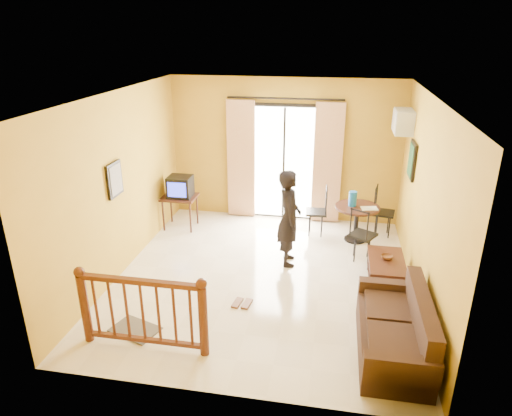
% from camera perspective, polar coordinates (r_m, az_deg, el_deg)
% --- Properties ---
extents(ground, '(5.00, 5.00, 0.00)m').
position_cam_1_polar(ground, '(7.25, 0.92, -8.64)').
color(ground, beige).
rests_on(ground, ground).
extents(room_shell, '(5.00, 5.00, 5.00)m').
position_cam_1_polar(room_shell, '(6.55, 1.01, 4.32)').
color(room_shell, white).
rests_on(room_shell, ground).
extents(balcony_door, '(2.25, 0.14, 2.46)m').
position_cam_1_polar(balcony_door, '(9.01, 3.50, 5.75)').
color(balcony_door, black).
rests_on(balcony_door, ground).
extents(tv_table, '(0.65, 0.54, 0.64)m').
position_cam_1_polar(tv_table, '(8.87, -9.52, 0.99)').
color(tv_table, black).
rests_on(tv_table, ground).
extents(television, '(0.44, 0.41, 0.40)m').
position_cam_1_polar(television, '(8.76, -9.46, 2.67)').
color(television, black).
rests_on(television, tv_table).
extents(picture_left, '(0.05, 0.42, 0.52)m').
position_cam_1_polar(picture_left, '(7.10, -17.25, 3.43)').
color(picture_left, black).
rests_on(picture_left, room_shell).
extents(dining_table, '(0.80, 0.80, 0.67)m').
position_cam_1_polar(dining_table, '(8.42, 12.51, -0.70)').
color(dining_table, black).
rests_on(dining_table, ground).
extents(water_jug, '(0.14, 0.14, 0.27)m').
position_cam_1_polar(water_jug, '(8.32, 12.00, 1.14)').
color(water_jug, '#1257AF').
rests_on(water_jug, dining_table).
extents(serving_tray, '(0.31, 0.23, 0.02)m').
position_cam_1_polar(serving_tray, '(8.28, 13.98, -0.06)').
color(serving_tray, beige).
rests_on(serving_tray, dining_table).
extents(dining_chairs, '(1.67, 1.56, 0.95)m').
position_cam_1_polar(dining_chairs, '(8.53, 11.90, -4.19)').
color(dining_chairs, black).
rests_on(dining_chairs, ground).
extents(air_conditioner, '(0.31, 0.60, 0.40)m').
position_cam_1_polar(air_conditioner, '(8.33, 17.90, 10.25)').
color(air_conditioner, beige).
rests_on(air_conditioner, room_shell).
extents(botanical_print, '(0.05, 0.50, 0.60)m').
position_cam_1_polar(botanical_print, '(7.83, 18.92, 5.67)').
color(botanical_print, black).
rests_on(botanical_print, room_shell).
extents(coffee_table, '(0.53, 0.95, 0.42)m').
position_cam_1_polar(coffee_table, '(7.19, 15.92, -7.25)').
color(coffee_table, black).
rests_on(coffee_table, ground).
extents(bowl, '(0.21, 0.21, 0.05)m').
position_cam_1_polar(bowl, '(7.15, 16.03, -5.91)').
color(bowl, '#57331E').
rests_on(bowl, coffee_table).
extents(sofa, '(0.78, 1.67, 0.80)m').
position_cam_1_polar(sofa, '(5.83, 17.26, -14.70)').
color(sofa, '#311C13').
rests_on(sofa, ground).
extents(standing_person, '(0.48, 0.64, 1.60)m').
position_cam_1_polar(standing_person, '(7.35, 4.16, -1.25)').
color(standing_person, black).
rests_on(standing_person, ground).
extents(stair_balustrade, '(1.63, 0.13, 1.04)m').
position_cam_1_polar(stair_balustrade, '(5.70, -14.06, -11.99)').
color(stair_balustrade, '#471E0F').
rests_on(stair_balustrade, ground).
extents(doormat, '(0.70, 0.57, 0.02)m').
position_cam_1_polar(doormat, '(6.32, -14.87, -14.46)').
color(doormat, '#504A40').
rests_on(doormat, ground).
extents(sandals, '(0.28, 0.26, 0.03)m').
position_cam_1_polar(sandals, '(6.60, -1.75, -11.82)').
color(sandals, '#57331E').
rests_on(sandals, ground).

